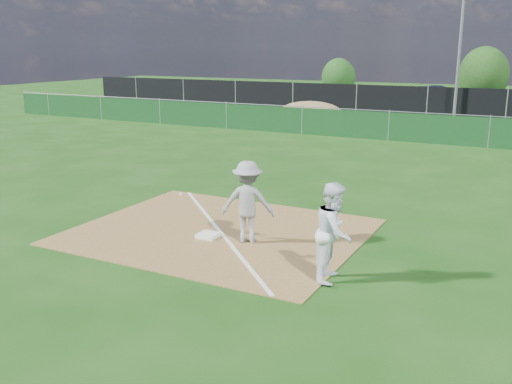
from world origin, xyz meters
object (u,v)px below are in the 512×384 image
at_px(first_base, 208,235).
at_px(play_at_first, 248,202).
at_px(tree_mid, 484,75).
at_px(runner, 334,232).
at_px(light_pole, 460,45).
at_px(tree_left, 338,78).
at_px(car_left, 362,97).
at_px(car_mid, 438,98).

height_order(first_base, play_at_first, play_at_first).
height_order(play_at_first, tree_mid, tree_mid).
bearing_deg(tree_mid, runner, -87.57).
xyz_separation_m(light_pole, tree_left, (-10.25, 10.62, -2.42)).
bearing_deg(play_at_first, tree_left, 106.42).
height_order(first_base, tree_mid, tree_mid).
distance_m(first_base, car_left, 26.57).
distance_m(light_pole, car_left, 8.09).
bearing_deg(runner, first_base, 67.14).
height_order(tree_left, tree_mid, tree_mid).
relative_size(first_base, car_mid, 0.09).
bearing_deg(light_pole, tree_left, 134.00).
distance_m(play_at_first, runner, 2.43).
relative_size(car_left, car_mid, 1.02).
relative_size(car_left, tree_mid, 1.18).
height_order(light_pole, runner, light_pole).
xyz_separation_m(first_base, car_mid, (-0.35, 27.59, 0.70)).
height_order(play_at_first, tree_left, tree_left).
height_order(play_at_first, car_mid, play_at_first).
bearing_deg(first_base, runner, -15.66).
bearing_deg(car_mid, tree_left, 71.52).
relative_size(tree_left, tree_mid, 0.78).
relative_size(first_base, tree_left, 0.13).
height_order(light_pole, tree_left, light_pole).
xyz_separation_m(first_base, tree_mid, (1.64, 32.98, 1.97)).
bearing_deg(car_mid, play_at_first, -164.23).
bearing_deg(runner, light_pole, -3.30).
distance_m(light_pole, play_at_first, 22.24).
distance_m(play_at_first, tree_mid, 32.86).
distance_m(light_pole, tree_mid, 11.00).
bearing_deg(tree_mid, tree_left, -178.87).
relative_size(play_at_first, car_left, 0.43).
bearing_deg(runner, play_at_first, 58.10).
bearing_deg(tree_mid, play_at_first, -91.35).
xyz_separation_m(light_pole, car_mid, (-1.86, 5.43, -3.24)).
relative_size(light_pole, first_base, 20.03).
height_order(light_pole, first_base, light_pole).
height_order(first_base, runner, runner).
height_order(light_pole, car_left, light_pole).
relative_size(runner, car_mid, 0.38).
relative_size(first_base, play_at_first, 0.20).
bearing_deg(car_left, tree_left, 17.54).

